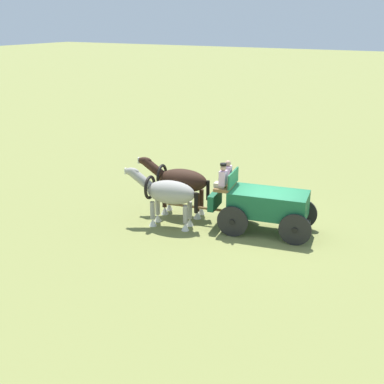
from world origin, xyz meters
TOP-DOWN VIEW (x-y plane):
  - ground_plane at (0.00, 0.00)m, footprint 220.00×220.00m
  - show_wagon at (0.18, 0.03)m, footprint 5.81×2.29m
  - draft_horse_near at (3.61, 1.27)m, footprint 2.96×1.22m
  - draft_horse_off at (3.82, -0.01)m, footprint 3.06×1.26m

SIDE VIEW (x-z plane):
  - ground_plane at x=0.00m, z-range 0.00..0.00m
  - show_wagon at x=0.18m, z-range -0.19..2.42m
  - draft_horse_near at x=3.61m, z-range 0.22..2.40m
  - draft_horse_off at x=3.82m, z-range 0.26..2.52m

